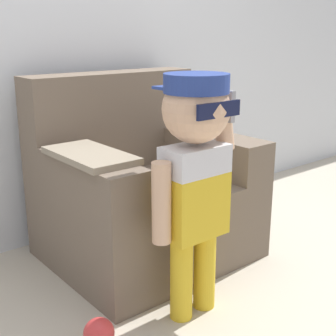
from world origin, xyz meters
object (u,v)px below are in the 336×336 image
Objects in this scene: armchair at (141,191)px; toy_ball at (99,333)px; side_table at (223,169)px; person_child at (195,161)px.

armchair reaches higher than toy_ball.
side_table is at bearing 27.00° from toy_ball.
armchair reaches higher than side_table.
side_table reaches higher than toy_ball.
side_table is at bearing 38.43° from person_child.
side_table is (0.99, 0.79, -0.40)m from person_child.
armchair is 0.99× the size of person_child.
side_table is 1.64m from toy_ball.
person_child reaches higher than side_table.
side_table is (0.81, 0.15, -0.05)m from armchair.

